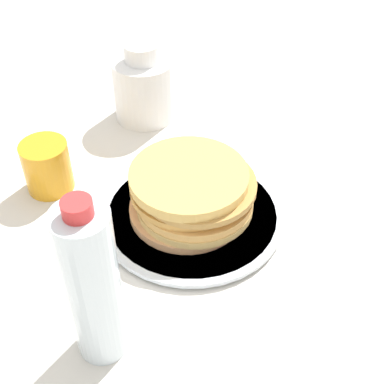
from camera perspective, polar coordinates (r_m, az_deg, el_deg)
name	(u,v)px	position (r m, az deg, el deg)	size (l,w,h in m)	color
ground_plane	(172,226)	(0.82, -2.18, -3.64)	(4.00, 4.00, 0.00)	silver
plate	(192,215)	(0.82, 0.00, -2.42)	(0.28, 0.28, 0.01)	silver
pancake_stack	(192,193)	(0.80, -0.05, -0.06)	(0.19, 0.18, 0.08)	tan
juice_glass	(47,167)	(0.89, -15.20, 2.63)	(0.08, 0.08, 0.08)	orange
cream_jug	(144,86)	(1.02, -5.15, 11.18)	(0.11, 0.11, 0.15)	white
water_bottle_near	(93,286)	(0.61, -10.54, -9.83)	(0.06, 0.06, 0.24)	silver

